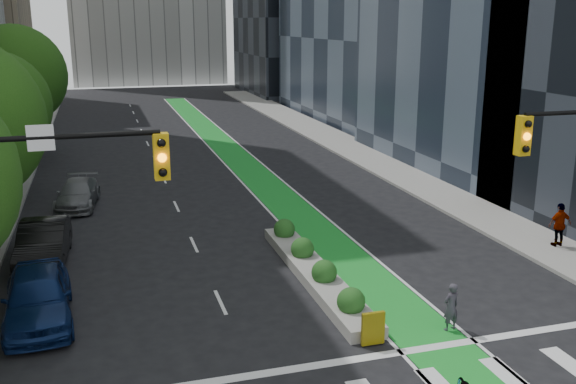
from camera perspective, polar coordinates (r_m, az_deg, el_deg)
ground at (r=17.54m, az=6.24°, el=-16.64°), size 160.00×160.00×0.00m
sidewalk_right at (r=43.55m, az=7.95°, el=2.79°), size 3.60×90.00×0.15m
bike_lane_paint at (r=45.55m, az=-4.85°, el=3.33°), size 2.20×70.00×0.01m
tree_far at (r=46.11m, az=-23.09°, el=9.49°), size 6.60×6.60×9.00m
median_planter at (r=23.64m, az=2.38°, el=-6.87°), size 1.20×10.26×1.10m
cyclist at (r=20.38m, az=14.29°, el=-9.87°), size 0.62×0.47×1.53m
parked_car_left_near at (r=21.71m, az=-21.36°, el=-8.64°), size 2.27×5.09×1.70m
parked_car_left_mid at (r=26.72m, az=-20.91°, el=-4.27°), size 1.96×5.02×1.63m
parked_car_left_far at (r=34.26m, az=-18.20°, el=-0.15°), size 2.42×4.77×1.33m
pedestrian_far at (r=28.63m, az=23.01°, el=-2.69°), size 1.07×0.45×1.83m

